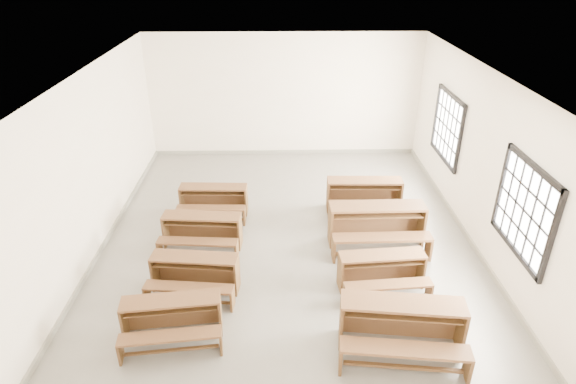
{
  "coord_description": "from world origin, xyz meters",
  "views": [
    {
      "loc": [
        -0.16,
        -7.91,
        5.08
      ],
      "look_at": [
        0.0,
        0.0,
        1.0
      ],
      "focal_mm": 30.0,
      "sensor_mm": 36.0,
      "label": 1
    }
  ],
  "objects_px": {
    "desk_set_1": "(195,271)",
    "desk_set_3": "(213,198)",
    "desk_set_4": "(402,323)",
    "desk_set_2": "(202,229)",
    "desk_set_7": "(364,193)",
    "desk_set_5": "(382,269)",
    "desk_set_6": "(377,222)",
    "desk_set_0": "(172,316)"
  },
  "relations": [
    {
      "from": "desk_set_0",
      "to": "desk_set_4",
      "type": "xyz_separation_m",
      "value": [
        3.22,
        -0.3,
        0.08
      ]
    },
    {
      "from": "desk_set_0",
      "to": "desk_set_1",
      "type": "xyz_separation_m",
      "value": [
        0.17,
        1.04,
        0.0
      ]
    },
    {
      "from": "desk_set_1",
      "to": "desk_set_6",
      "type": "distance_m",
      "value": 3.47
    },
    {
      "from": "desk_set_0",
      "to": "desk_set_6",
      "type": "bearing_deg",
      "value": 28.66
    },
    {
      "from": "desk_set_6",
      "to": "desk_set_2",
      "type": "bearing_deg",
      "value": 179.6
    },
    {
      "from": "desk_set_5",
      "to": "desk_set_7",
      "type": "distance_m",
      "value": 2.6
    },
    {
      "from": "desk_set_4",
      "to": "desk_set_3",
      "type": "bearing_deg",
      "value": 135.04
    },
    {
      "from": "desk_set_0",
      "to": "desk_set_7",
      "type": "bearing_deg",
      "value": 41.08
    },
    {
      "from": "desk_set_5",
      "to": "desk_set_4",
      "type": "bearing_deg",
      "value": -94.54
    },
    {
      "from": "desk_set_4",
      "to": "desk_set_7",
      "type": "relative_size",
      "value": 1.12
    },
    {
      "from": "desk_set_5",
      "to": "desk_set_0",
      "type": "bearing_deg",
      "value": -166.64
    },
    {
      "from": "desk_set_1",
      "to": "desk_set_4",
      "type": "distance_m",
      "value": 3.33
    },
    {
      "from": "desk_set_2",
      "to": "desk_set_3",
      "type": "bearing_deg",
      "value": 91.31
    },
    {
      "from": "desk_set_4",
      "to": "desk_set_6",
      "type": "xyz_separation_m",
      "value": [
        0.15,
        2.66,
        0.02
      ]
    },
    {
      "from": "desk_set_1",
      "to": "desk_set_5",
      "type": "relative_size",
      "value": 1.02
    },
    {
      "from": "desk_set_0",
      "to": "desk_set_7",
      "type": "height_order",
      "value": "desk_set_7"
    },
    {
      "from": "desk_set_5",
      "to": "desk_set_6",
      "type": "relative_size",
      "value": 0.81
    },
    {
      "from": "desk_set_1",
      "to": "desk_set_2",
      "type": "height_order",
      "value": "desk_set_2"
    },
    {
      "from": "desk_set_3",
      "to": "desk_set_0",
      "type": "bearing_deg",
      "value": -90.71
    },
    {
      "from": "desk_set_1",
      "to": "desk_set_7",
      "type": "bearing_deg",
      "value": 45.43
    },
    {
      "from": "desk_set_5",
      "to": "desk_set_6",
      "type": "bearing_deg",
      "value": 78.63
    },
    {
      "from": "desk_set_2",
      "to": "desk_set_4",
      "type": "height_order",
      "value": "desk_set_4"
    },
    {
      "from": "desk_set_3",
      "to": "desk_set_5",
      "type": "bearing_deg",
      "value": -37.58
    },
    {
      "from": "desk_set_5",
      "to": "desk_set_6",
      "type": "height_order",
      "value": "desk_set_6"
    },
    {
      "from": "desk_set_5",
      "to": "desk_set_1",
      "type": "bearing_deg",
      "value": 175.43
    },
    {
      "from": "desk_set_7",
      "to": "desk_set_5",
      "type": "bearing_deg",
      "value": -91.29
    },
    {
      "from": "desk_set_4",
      "to": "desk_set_7",
      "type": "height_order",
      "value": "desk_set_4"
    },
    {
      "from": "desk_set_1",
      "to": "desk_set_0",
      "type": "bearing_deg",
      "value": -92.95
    },
    {
      "from": "desk_set_3",
      "to": "desk_set_5",
      "type": "distance_m",
      "value": 3.95
    },
    {
      "from": "desk_set_2",
      "to": "desk_set_6",
      "type": "bearing_deg",
      "value": 5.1
    },
    {
      "from": "desk_set_1",
      "to": "desk_set_7",
      "type": "distance_m",
      "value": 4.11
    },
    {
      "from": "desk_set_0",
      "to": "desk_set_1",
      "type": "height_order",
      "value": "desk_set_1"
    },
    {
      "from": "desk_set_0",
      "to": "desk_set_3",
      "type": "distance_m",
      "value": 3.57
    },
    {
      "from": "desk_set_2",
      "to": "desk_set_3",
      "type": "height_order",
      "value": "desk_set_2"
    },
    {
      "from": "desk_set_1",
      "to": "desk_set_2",
      "type": "xyz_separation_m",
      "value": [
        -0.06,
        1.29,
        0.01
      ]
    },
    {
      "from": "desk_set_3",
      "to": "desk_set_7",
      "type": "relative_size",
      "value": 0.89
    },
    {
      "from": "desk_set_5",
      "to": "desk_set_6",
      "type": "distance_m",
      "value": 1.33
    },
    {
      "from": "desk_set_6",
      "to": "desk_set_7",
      "type": "relative_size",
      "value": 1.13
    },
    {
      "from": "desk_set_6",
      "to": "desk_set_3",
      "type": "bearing_deg",
      "value": 158.4
    },
    {
      "from": "desk_set_1",
      "to": "desk_set_3",
      "type": "bearing_deg",
      "value": 95.92
    },
    {
      "from": "desk_set_1",
      "to": "desk_set_3",
      "type": "relative_size",
      "value": 1.04
    },
    {
      "from": "desk_set_0",
      "to": "desk_set_4",
      "type": "height_order",
      "value": "desk_set_4"
    }
  ]
}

